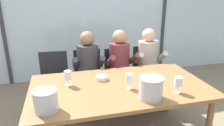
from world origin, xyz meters
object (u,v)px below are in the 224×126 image
chair_left_of_center (88,74)px  person_charcoal_jacket (89,67)px  chair_near_curtain (54,77)px  wine_glass_near_bucket (129,79)px  chair_center (119,72)px  person_maroon_top (121,64)px  chair_right_of_center (147,69)px  wine_glass_center_pour (178,82)px  dining_table (119,91)px  wine_glass_by_left_taster (68,76)px  tasting_bowl (102,78)px  ice_bucket_primary (151,88)px  person_beige_jumper (149,62)px  ice_bucket_secondary (46,100)px

chair_left_of_center → person_charcoal_jacket: (-0.01, -0.15, 0.17)m
chair_near_curtain → wine_glass_near_bucket: bearing=-49.6°
chair_center → person_maroon_top: size_ratio=0.74×
chair_right_of_center → wine_glass_center_pour: (-0.21, -1.27, 0.34)m
wine_glass_near_bucket → wine_glass_center_pour: 0.51m
dining_table → wine_glass_by_left_taster: 0.61m
chair_right_of_center → wine_glass_by_left_taster: size_ratio=5.15×
person_maroon_top → chair_left_of_center: bearing=158.3°
chair_right_of_center → wine_glass_near_bucket: (-0.67, -1.06, 0.34)m
person_maroon_top → wine_glass_center_pour: bearing=-81.4°
tasting_bowl → chair_near_curtain: bearing=126.4°
chair_left_of_center → ice_bucket_primary: bearing=-71.9°
person_maroon_top → wine_glass_by_left_taster: person_maroon_top is taller
person_charcoal_jacket → wine_glass_near_bucket: (0.32, -0.93, 0.17)m
chair_near_curtain → chair_center: (1.02, -0.04, 0.00)m
tasting_bowl → wine_glass_near_bucket: wine_glass_near_bucket is taller
chair_center → person_maroon_top: person_maroon_top is taller
chair_left_of_center → wine_glass_center_pour: 1.54m
dining_table → person_maroon_top: (0.26, 0.82, 0.02)m
chair_near_curtain → wine_glass_by_left_taster: wine_glass_by_left_taster is taller
person_maroon_top → ice_bucket_primary: bearing=-97.5°
chair_left_of_center → wine_glass_by_left_taster: (-0.34, -0.83, 0.34)m
person_beige_jumper → ice_bucket_primary: size_ratio=4.96×
ice_bucket_primary → wine_glass_center_pour: (0.33, 0.05, 0.01)m
chair_right_of_center → ice_bucket_primary: size_ratio=3.66×
person_maroon_top → tasting_bowl: person_maroon_top is taller
ice_bucket_secondary → chair_left_of_center: bearing=67.1°
dining_table → chair_right_of_center: size_ratio=2.23×
wine_glass_center_pour → person_beige_jumper: bearing=80.7°
chair_center → wine_glass_center_pour: 1.34m
chair_left_of_center → tasting_bowl: 0.81m
ice_bucket_secondary → tasting_bowl: bearing=41.8°
chair_left_of_center → ice_bucket_primary: size_ratio=3.66×
dining_table → person_charcoal_jacket: (-0.24, 0.82, 0.02)m
dining_table → chair_left_of_center: 1.01m
person_charcoal_jacket → ice_bucket_primary: 1.29m
chair_right_of_center → wine_glass_center_pour: 1.33m
chair_right_of_center → person_maroon_top: 0.53m
chair_center → wine_glass_center_pour: size_ratio=5.15×
wine_glass_near_bucket → tasting_bowl: bearing=128.6°
dining_table → wine_glass_center_pour: 0.66m
dining_table → tasting_bowl: size_ratio=13.91×
ice_bucket_secondary → wine_glass_by_left_taster: ice_bucket_secondary is taller
person_charcoal_jacket → tasting_bowl: person_charcoal_jacket is taller
chair_right_of_center → person_charcoal_jacket: size_ratio=0.74×
chair_left_of_center → dining_table: bearing=-76.9°
chair_center → wine_glass_center_pour: (0.27, -1.27, 0.34)m
wine_glass_near_bucket → wine_glass_center_pour: (0.46, -0.22, 0.00)m
chair_left_of_center → person_maroon_top: bearing=-16.7°
dining_table → wine_glass_near_bucket: (0.08, -0.11, 0.19)m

